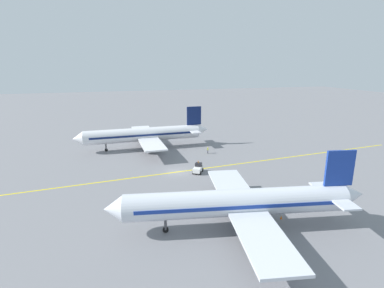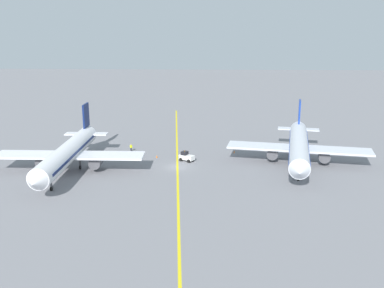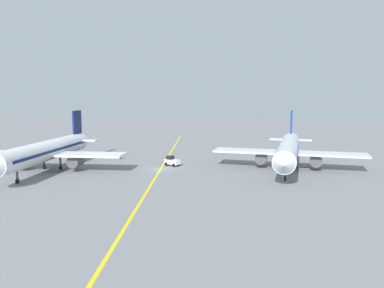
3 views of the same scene
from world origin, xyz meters
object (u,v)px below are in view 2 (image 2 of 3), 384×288
Objects in this scene: airplane_at_gate at (299,146)px; ground_crew_worker at (131,147)px; traffic_cone_near_nose at (234,152)px; airplane_adjacent_stand at (68,153)px; traffic_cone_by_wingtip at (289,153)px; baggage_tug_white at (186,157)px; traffic_cone_mid_apron at (157,156)px.

ground_crew_worker is at bearing -12.36° from airplane_at_gate.
ground_crew_worker is 3.05× the size of traffic_cone_near_nose.
airplane_adjacent_stand is 45.51m from traffic_cone_by_wingtip.
airplane_at_gate reaches higher than traffic_cone_by_wingtip.
traffic_cone_by_wingtip is (-43.27, -13.68, -3.43)m from airplane_adjacent_stand.
ground_crew_worker is (12.46, -6.51, 0.01)m from baggage_tug_white.
traffic_cone_near_nose is 11.72m from traffic_cone_by_wingtip.
traffic_cone_mid_apron is (-6.16, 4.50, -0.63)m from ground_crew_worker.
traffic_cone_mid_apron is at bearing -147.06° from airplane_adjacent_stand.
airplane_at_gate is 14.74m from traffic_cone_near_nose.
airplane_adjacent_stand is 23.17m from baggage_tug_white.
traffic_cone_mid_apron is (-15.30, -9.91, -3.43)m from airplane_adjacent_stand.
airplane_adjacent_stand is at bearing 32.94° from traffic_cone_mid_apron.
traffic_cone_mid_apron is 28.22m from traffic_cone_by_wingtip.
ground_crew_worker is at bearing -0.31° from traffic_cone_near_nose.
ground_crew_worker is 3.05× the size of traffic_cone_mid_apron.
traffic_cone_by_wingtip is (-34.13, 0.73, -0.63)m from ground_crew_worker.
airplane_at_gate is 22.40m from baggage_tug_white.
traffic_cone_mid_apron and traffic_cone_by_wingtip have the same top height.
ground_crew_worker is 7.66m from traffic_cone_mid_apron.
baggage_tug_white is at bearing -159.91° from airplane_adjacent_stand.
airplane_adjacent_stand reaches higher than traffic_cone_near_nose.
baggage_tug_white is 6.64m from traffic_cone_mid_apron.
airplane_at_gate and airplane_adjacent_stand have the same top height.
airplane_at_gate is 44.32m from airplane_adjacent_stand.
ground_crew_worker is at bearing -122.37° from airplane_adjacent_stand.
baggage_tug_white is at bearing 32.69° from traffic_cone_near_nose.
airplane_adjacent_stand is 34.81m from traffic_cone_near_nose.
traffic_cone_near_nose and traffic_cone_mid_apron have the same top height.
airplane_at_gate is 64.42× the size of traffic_cone_near_nose.
airplane_at_gate is at bearing 148.60° from traffic_cone_near_nose.
ground_crew_worker is 22.43m from traffic_cone_near_nose.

